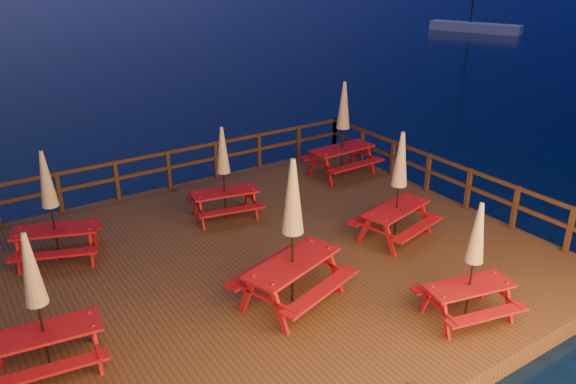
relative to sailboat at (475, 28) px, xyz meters
name	(u,v)px	position (x,y,z in m)	size (l,w,h in m)	color
ground	(259,276)	(-36.86, -24.44, -0.39)	(500.00, 500.00, 0.00)	black
deck	(258,268)	(-36.86, -24.44, -0.19)	(12.00, 10.00, 0.40)	#492D17
deck_piles	(259,288)	(-36.86, -24.44, -0.69)	(11.44, 9.44, 1.40)	#341C10
railing	(219,200)	(-36.86, -22.67, 0.77)	(11.80, 9.75, 1.10)	#341C10
sailboat	(475,28)	(0.00, 0.00, 0.00)	(4.15, 7.85, 11.74)	white
picnic_table_0	(224,172)	(-36.44, -22.14, 1.23)	(1.86, 1.63, 2.34)	maroon
picnic_table_1	(399,185)	(-33.67, -25.29, 1.34)	(2.08, 1.84, 2.56)	maroon
picnic_table_2	(293,231)	(-37.11, -26.13, 1.50)	(2.41, 2.17, 2.87)	maroon
picnic_table_3	(37,302)	(-41.37, -25.57, 1.28)	(1.88, 1.62, 2.44)	maroon
picnic_table_4	(51,205)	(-40.41, -22.04, 1.30)	(2.12, 1.94, 2.47)	maroon
picnic_table_5	(343,128)	(-32.18, -21.43, 1.46)	(2.00, 1.66, 2.79)	maroon
picnic_table_6	(473,260)	(-34.77, -28.29, 1.19)	(1.85, 1.64, 2.28)	maroon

